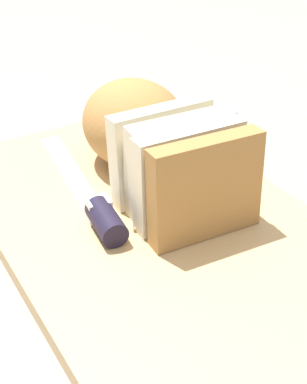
% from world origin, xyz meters
% --- Properties ---
extents(ground_plane, '(3.00, 3.00, 0.00)m').
position_xyz_m(ground_plane, '(0.00, 0.00, 0.00)').
color(ground_plane, gray).
extents(cutting_board, '(0.49, 0.31, 0.02)m').
position_xyz_m(cutting_board, '(0.00, 0.00, 0.01)').
color(cutting_board, tan).
rests_on(cutting_board, ground_plane).
extents(bread_loaf, '(0.23, 0.12, 0.10)m').
position_xyz_m(bread_loaf, '(-0.07, 0.03, 0.07)').
color(bread_loaf, '#A8753D').
rests_on(bread_loaf, cutting_board).
extents(bread_knife, '(0.24, 0.04, 0.03)m').
position_xyz_m(bread_knife, '(-0.03, -0.05, 0.03)').
color(bread_knife, silver).
rests_on(bread_knife, cutting_board).
extents(crumb_near_knife, '(0.01, 0.01, 0.01)m').
position_xyz_m(crumb_near_knife, '(-0.07, 0.05, 0.02)').
color(crumb_near_knife, tan).
rests_on(crumb_near_knife, cutting_board).
extents(crumb_near_loaf, '(0.01, 0.01, 0.01)m').
position_xyz_m(crumb_near_loaf, '(-0.07, -0.00, 0.02)').
color(crumb_near_loaf, tan).
rests_on(crumb_near_loaf, cutting_board).
extents(crumb_stray_left, '(0.00, 0.00, 0.00)m').
position_xyz_m(crumb_stray_left, '(0.01, -0.03, 0.02)').
color(crumb_stray_left, tan).
rests_on(crumb_stray_left, cutting_board).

